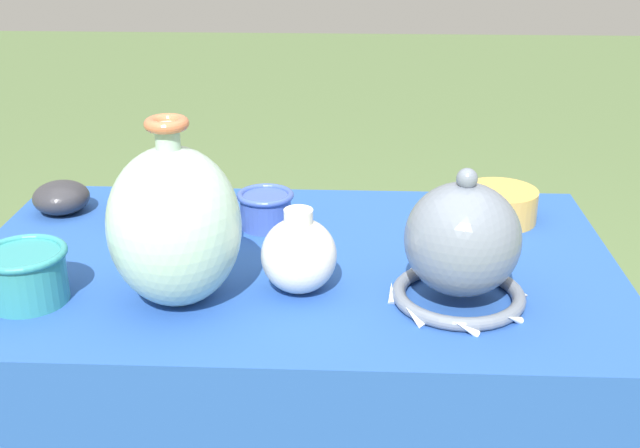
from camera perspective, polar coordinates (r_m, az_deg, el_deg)
The scene contains 9 objects.
display_table at distance 1.44m, azimuth -2.07°, elevation -6.07°, with size 1.14×0.70×0.79m.
vase_tall_bulbous at distance 1.24m, azimuth -10.32°, elevation -0.11°, with size 0.21×0.21×0.30m.
vase_dome_bell at distance 1.25m, azimuth 10.05°, elevation -1.65°, with size 0.22×0.22×0.23m.
mosaic_tile_box at distance 1.62m, azimuth -10.70°, elevation 2.27°, with size 0.16×0.16×0.09m.
cup_wide_teal at distance 1.34m, azimuth -20.18°, elevation -3.34°, with size 0.14×0.14×0.09m.
cup_wide_cobalt at distance 1.53m, azimuth -3.88°, elevation 1.13°, with size 0.11×0.11×0.07m.
bowl_shallow_charcoal at distance 1.68m, azimuth -17.92°, elevation 1.81°, with size 0.11×0.11×0.06m, color #2D2D33.
pot_squat_ochre at distance 1.61m, azimuth 12.60°, elevation 1.34°, with size 0.15×0.15×0.06m, color gold.
jar_round_ivory at distance 1.28m, azimuth -1.51°, elevation -2.19°, with size 0.12×0.12×0.14m.
Camera 1 is at (0.11, -1.28, 1.39)m, focal length 45.00 mm.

